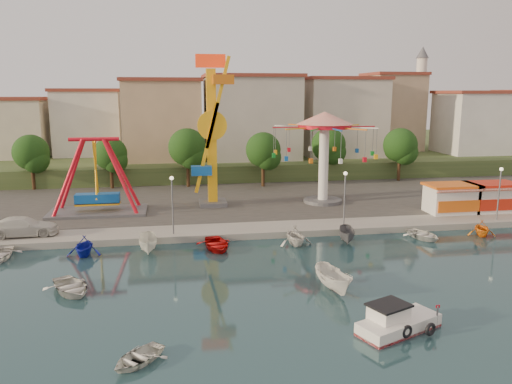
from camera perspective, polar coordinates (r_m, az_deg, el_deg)
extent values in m
plane|color=#16333C|center=(34.47, 4.32, -11.11)|extent=(200.00, 200.00, 0.00)
cube|color=#9E998E|center=(94.12, -4.55, 3.49)|extent=(200.00, 100.00, 0.60)
cube|color=#4C4944|center=(62.67, -2.09, -0.18)|extent=(90.00, 28.00, 0.01)
cube|color=#384C26|center=(98.91, -4.80, 4.57)|extent=(200.00, 60.00, 3.00)
cube|color=#59595E|center=(55.18, -17.56, -2.16)|extent=(10.00, 5.00, 0.30)
cube|color=#1353A8|center=(54.87, -17.65, -0.69)|extent=(4.50, 1.40, 1.00)
cylinder|color=red|center=(53.97, -18.05, 5.76)|extent=(5.00, 0.40, 0.40)
cube|color=#59595E|center=(56.42, -4.95, -1.27)|extent=(3.00, 3.00, 0.50)
cube|color=#FFB015|center=(55.29, -5.08, 6.08)|extent=(1.00, 1.00, 15.00)
cube|color=red|center=(55.15, -5.23, 14.70)|extent=(3.20, 0.50, 1.40)
cylinder|color=#FFB015|center=(54.38, -5.04, 7.58)|extent=(3.20, 0.50, 3.20)
cube|color=#FFB015|center=(54.12, -4.40, 10.14)|extent=(2.85, 0.35, 9.77)
cube|color=#CB6012|center=(54.18, -3.76, 12.71)|extent=(2.20, 1.20, 1.00)
cylinder|color=#59595E|center=(58.12, 7.62, -1.00)|extent=(4.40, 4.40, 0.40)
cylinder|color=white|center=(57.35, 7.73, 3.20)|extent=(1.10, 1.10, 9.00)
cylinder|color=red|center=(56.91, 7.85, 7.48)|extent=(6.00, 6.00, 0.50)
cone|color=red|center=(56.86, 7.87, 8.39)|extent=(6.40, 6.40, 1.40)
cube|color=white|center=(56.51, 21.40, -0.81)|extent=(5.00, 3.00, 2.80)
cube|color=#DA5B13|center=(56.23, 21.51, 0.74)|extent=(5.40, 3.40, 0.25)
cube|color=red|center=(54.87, 22.38, 0.05)|extent=(5.00, 0.77, 0.43)
cube|color=white|center=(59.01, 25.30, -0.63)|extent=(5.00, 3.00, 2.80)
cube|color=red|center=(58.74, 25.42, 0.85)|extent=(5.40, 3.40, 0.25)
cube|color=red|center=(57.43, 26.34, 0.20)|extent=(5.00, 0.77, 0.43)
cylinder|color=#59595E|center=(45.07, -9.51, -1.68)|extent=(0.14, 0.14, 5.00)
cylinder|color=#59595E|center=(47.70, 10.08, -0.98)|extent=(0.14, 0.14, 5.00)
cylinder|color=#59595E|center=(55.06, 26.00, -0.32)|extent=(0.14, 0.14, 5.00)
cylinder|color=#382314|center=(71.16, -24.12, 1.68)|extent=(0.44, 0.44, 3.60)
sphere|color=black|center=(70.76, -24.33, 4.15)|extent=(4.60, 4.60, 4.60)
cylinder|color=#382314|center=(68.55, -16.17, 1.81)|extent=(0.44, 0.44, 3.40)
sphere|color=black|center=(68.15, -16.31, 4.23)|extent=(4.35, 4.35, 4.35)
cylinder|color=#382314|center=(67.59, -7.78, 2.25)|extent=(0.44, 0.44, 3.92)
sphere|color=black|center=(67.14, -7.86, 5.10)|extent=(5.02, 5.02, 5.02)
cylinder|color=#382314|center=(67.18, 0.82, 2.19)|extent=(0.44, 0.44, 3.66)
sphere|color=black|center=(66.75, 0.82, 4.85)|extent=(4.68, 4.68, 4.68)
cylinder|color=#382314|center=(72.42, 8.22, 2.80)|extent=(0.44, 0.44, 3.80)
sphere|color=black|center=(72.01, 8.30, 5.37)|extent=(4.86, 4.86, 4.86)
cylinder|color=#382314|center=(74.38, 16.02, 2.68)|extent=(0.44, 0.44, 3.77)
sphere|color=black|center=(73.98, 16.16, 5.17)|extent=(4.83, 4.83, 4.83)
cube|color=silver|center=(83.65, -18.81, 6.77)|extent=(12.33, 9.01, 8.63)
cube|color=tan|center=(83.01, -9.74, 8.08)|extent=(11.95, 9.28, 11.23)
cube|color=beige|center=(81.01, 0.15, 7.44)|extent=(12.59, 10.50, 9.20)
cube|color=beige|center=(87.49, 8.59, 7.62)|extent=(10.75, 9.23, 9.24)
cube|color=tan|center=(90.69, 17.08, 8.01)|extent=(12.77, 10.96, 11.21)
cube|color=silver|center=(95.13, 23.96, 8.01)|extent=(8.23, 8.98, 12.36)
cylinder|color=silver|center=(95.50, 18.17, 9.53)|extent=(1.80, 1.80, 16.00)
cylinder|color=#59595E|center=(95.52, 18.36, 12.52)|extent=(2.80, 2.80, 0.30)
cone|color=#59595E|center=(95.72, 18.51, 14.91)|extent=(2.20, 2.20, 2.00)
cube|color=white|center=(29.99, 15.99, -14.49)|extent=(5.32, 3.69, 0.90)
cube|color=red|center=(30.09, 15.96, -14.87)|extent=(5.32, 3.69, 0.16)
cube|color=white|center=(29.52, 14.91, -13.26)|extent=(2.42, 2.15, 0.90)
cube|color=black|center=(29.32, 14.96, -12.38)|extent=(2.68, 2.42, 0.12)
torus|color=black|center=(29.13, 16.86, -15.03)|extent=(0.77, 0.48, 0.76)
torus|color=black|center=(29.77, 19.31, -14.59)|extent=(0.77, 0.48, 0.76)
imported|color=silver|center=(35.95, -20.42, -10.13)|extent=(4.55, 4.98, 0.84)
imported|color=silver|center=(26.55, -13.39, -17.91)|extent=(3.62, 3.67, 0.62)
imported|color=silver|center=(34.26, 8.86, -9.90)|extent=(2.21, 4.38, 1.62)
imported|color=silver|center=(48.86, -25.05, -3.59)|extent=(5.99, 2.78, 1.69)
imported|color=#131DA6|center=(43.22, -19.06, -5.83)|extent=(2.89, 3.31, 1.68)
imported|color=silver|center=(42.64, -12.19, -5.80)|extent=(1.59, 3.95, 1.51)
imported|color=red|center=(42.79, -4.55, -5.96)|extent=(3.53, 4.58, 0.88)
imported|color=silver|center=(43.73, 4.53, -4.99)|extent=(3.34, 3.71, 1.73)
imported|color=#5E5C62|center=(45.11, 10.37, -4.86)|extent=(2.25, 3.82, 1.39)
imported|color=white|center=(48.08, 18.59, -4.65)|extent=(3.49, 4.21, 0.75)
imported|color=orange|center=(50.91, 24.40, -3.77)|extent=(3.22, 3.47, 1.50)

